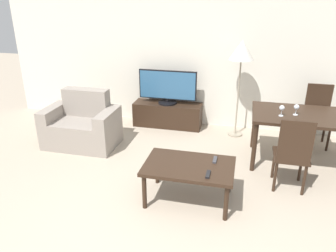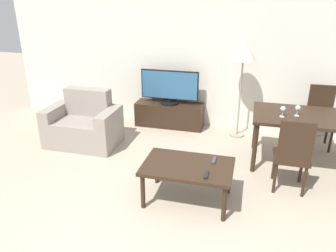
% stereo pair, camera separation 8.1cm
% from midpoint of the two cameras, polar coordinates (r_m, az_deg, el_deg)
% --- Properties ---
extents(wall_back, '(7.10, 0.06, 2.70)m').
position_cam_midpoint_polar(wall_back, '(5.63, 6.88, 13.32)').
color(wall_back, silver).
rests_on(wall_back, ground_plane).
extents(armchair, '(1.08, 0.68, 0.84)m').
position_cam_midpoint_polar(armchair, '(5.22, -14.00, 0.08)').
color(armchair, gray).
rests_on(armchair, ground_plane).
extents(tv_stand, '(1.18, 0.37, 0.42)m').
position_cam_midpoint_polar(tv_stand, '(5.78, 0.67, 1.99)').
color(tv_stand, black).
rests_on(tv_stand, ground_plane).
extents(tv, '(1.00, 0.32, 0.58)m').
position_cam_midpoint_polar(tv, '(5.62, 0.69, 6.78)').
color(tv, black).
rests_on(tv, tv_stand).
extents(coffee_table, '(0.99, 0.64, 0.46)m').
position_cam_midpoint_polar(coffee_table, '(3.67, 4.11, -7.48)').
color(coffee_table, black).
rests_on(coffee_table, ground_plane).
extents(dining_table, '(1.46, 0.85, 0.72)m').
position_cam_midpoint_polar(dining_table, '(4.71, 23.94, 0.74)').
color(dining_table, black).
rests_on(dining_table, ground_plane).
extents(dining_chair_near, '(0.40, 0.40, 0.93)m').
position_cam_midpoint_polar(dining_chair_near, '(4.05, 21.44, -4.45)').
color(dining_chair_near, black).
rests_on(dining_chair_near, ground_plane).
extents(dining_chair_far, '(0.40, 0.40, 0.93)m').
position_cam_midpoint_polar(dining_chair_far, '(5.48, 25.33, 1.91)').
color(dining_chair_far, black).
rests_on(dining_chair_far, ground_plane).
extents(floor_lamp, '(0.39, 0.39, 1.55)m').
position_cam_midpoint_polar(floor_lamp, '(5.21, 13.49, 12.16)').
color(floor_lamp, gray).
rests_on(floor_lamp, ground_plane).
extents(remote_primary, '(0.04, 0.15, 0.02)m').
position_cam_midpoint_polar(remote_primary, '(3.75, 8.64, -5.91)').
color(remote_primary, '#38383D').
rests_on(remote_primary, coffee_table).
extents(remote_secondary, '(0.04, 0.15, 0.02)m').
position_cam_midpoint_polar(remote_secondary, '(3.46, 7.37, -8.41)').
color(remote_secondary, black).
rests_on(remote_secondary, coffee_table).
extents(wine_glass_left, '(0.07, 0.07, 0.15)m').
position_cam_midpoint_polar(wine_glass_left, '(4.57, 22.14, 2.83)').
color(wine_glass_left, silver).
rests_on(wine_glass_left, dining_table).
extents(wine_glass_center, '(0.07, 0.07, 0.15)m').
position_cam_midpoint_polar(wine_glass_center, '(4.47, 19.87, 2.73)').
color(wine_glass_center, silver).
rests_on(wine_glass_center, dining_table).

